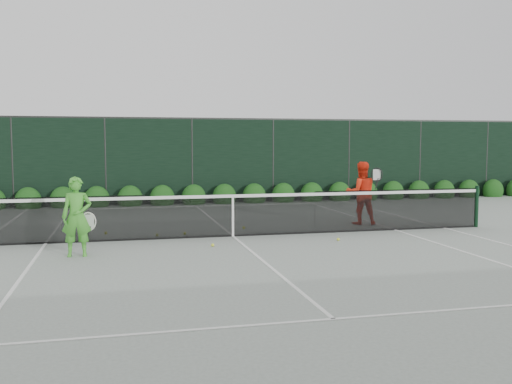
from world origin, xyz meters
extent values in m
plane|color=gray|center=(0.00, 0.00, 0.00)|extent=(80.00, 80.00, 0.00)
cylinder|color=black|center=(6.40, 0.00, 0.54)|extent=(0.10, 0.10, 1.07)
cube|color=black|center=(-4.20, 0.00, 0.51)|extent=(4.40, 0.01, 1.02)
cube|color=black|center=(0.00, 0.00, 0.48)|extent=(4.00, 0.01, 0.96)
cube|color=black|center=(4.20, 0.00, 0.51)|extent=(4.40, 0.01, 1.02)
cube|color=white|center=(0.00, 0.00, 0.94)|extent=(12.80, 0.03, 0.07)
cube|color=black|center=(0.00, 0.00, 0.02)|extent=(12.80, 0.02, 0.04)
cube|color=white|center=(0.00, 0.00, 0.46)|extent=(0.05, 0.03, 0.91)
imported|color=green|center=(-3.35, -1.55, 0.77)|extent=(0.56, 0.37, 1.53)
torus|color=silver|center=(-3.15, -1.45, 0.65)|extent=(0.30, 0.04, 0.30)
cylinder|color=black|center=(-3.15, -1.45, 0.41)|extent=(0.10, 0.03, 0.30)
imported|color=#F93015|center=(3.71, 1.16, 0.83)|extent=(0.91, 0.76, 1.67)
torus|color=black|center=(4.06, 0.96, 1.33)|extent=(0.30, 0.11, 0.30)
cylinder|color=black|center=(4.06, 0.96, 1.09)|extent=(0.10, 0.03, 0.30)
cube|color=white|center=(5.49, 0.00, 0.01)|extent=(0.06, 23.77, 0.01)
cube|color=white|center=(-4.12, 0.00, 0.01)|extent=(0.06, 23.77, 0.01)
cube|color=white|center=(4.12, 0.00, 0.01)|extent=(0.06, 23.77, 0.01)
cube|color=white|center=(0.00, 11.88, 0.01)|extent=(11.03, 0.06, 0.01)
cube|color=white|center=(0.00, 6.40, 0.01)|extent=(8.23, 0.06, 0.01)
cube|color=white|center=(0.00, -6.40, 0.01)|extent=(8.23, 0.06, 0.01)
cube|color=white|center=(0.00, 0.00, 0.01)|extent=(0.06, 12.80, 0.01)
cube|color=black|center=(0.00, 7.50, 1.50)|extent=(32.00, 0.06, 3.00)
cube|color=#262826|center=(0.00, 7.50, 3.03)|extent=(32.00, 0.06, 0.06)
cylinder|color=#262826|center=(-6.00, 7.50, 1.50)|extent=(0.08, 0.08, 3.00)
cylinder|color=#262826|center=(-3.00, 7.50, 1.50)|extent=(0.08, 0.08, 3.00)
cylinder|color=#262826|center=(0.00, 7.50, 1.50)|extent=(0.08, 0.08, 3.00)
cylinder|color=#262826|center=(3.00, 7.50, 1.50)|extent=(0.08, 0.08, 3.00)
cylinder|color=#262826|center=(6.00, 7.50, 1.50)|extent=(0.08, 0.08, 3.00)
cylinder|color=#262826|center=(9.00, 7.50, 1.50)|extent=(0.08, 0.08, 3.00)
cylinder|color=#262826|center=(12.00, 7.50, 1.50)|extent=(0.08, 0.08, 3.00)
ellipsoid|color=#113D10|center=(-5.50, 7.15, 0.23)|extent=(0.86, 0.65, 0.94)
ellipsoid|color=#113D10|center=(-4.40, 7.15, 0.23)|extent=(0.86, 0.65, 0.94)
ellipsoid|color=#113D10|center=(-3.30, 7.15, 0.23)|extent=(0.86, 0.65, 0.94)
ellipsoid|color=#113D10|center=(-2.20, 7.15, 0.23)|extent=(0.86, 0.65, 0.94)
ellipsoid|color=#113D10|center=(-1.10, 7.15, 0.23)|extent=(0.86, 0.65, 0.94)
ellipsoid|color=#113D10|center=(0.00, 7.15, 0.23)|extent=(0.86, 0.65, 0.94)
ellipsoid|color=#113D10|center=(1.10, 7.15, 0.23)|extent=(0.86, 0.65, 0.94)
ellipsoid|color=#113D10|center=(2.20, 7.15, 0.23)|extent=(0.86, 0.65, 0.94)
ellipsoid|color=#113D10|center=(3.30, 7.15, 0.23)|extent=(0.86, 0.65, 0.94)
ellipsoid|color=#113D10|center=(4.40, 7.15, 0.23)|extent=(0.86, 0.65, 0.94)
ellipsoid|color=#113D10|center=(5.50, 7.15, 0.23)|extent=(0.86, 0.65, 0.94)
ellipsoid|color=#113D10|center=(6.60, 7.15, 0.23)|extent=(0.86, 0.65, 0.94)
ellipsoid|color=#113D10|center=(7.70, 7.15, 0.23)|extent=(0.86, 0.65, 0.94)
ellipsoid|color=#113D10|center=(8.80, 7.15, 0.23)|extent=(0.86, 0.65, 0.94)
ellipsoid|color=#113D10|center=(9.90, 7.15, 0.23)|extent=(0.86, 0.65, 0.94)
ellipsoid|color=#113D10|center=(11.00, 7.15, 0.23)|extent=(0.86, 0.65, 0.94)
ellipsoid|color=#113D10|center=(12.10, 7.15, 0.23)|extent=(0.86, 0.65, 0.94)
sphere|color=yellow|center=(0.49, 1.06, 0.03)|extent=(0.07, 0.07, 0.07)
sphere|color=yellow|center=(2.16, -1.11, 0.03)|extent=(0.07, 0.07, 0.07)
sphere|color=yellow|center=(-0.66, -1.17, 0.03)|extent=(0.07, 0.07, 0.07)
sphere|color=yellow|center=(-1.71, 0.43, 0.03)|extent=(0.07, 0.07, 0.07)
sphere|color=yellow|center=(-1.06, 0.51, 0.03)|extent=(0.07, 0.07, 0.07)
sphere|color=yellow|center=(-2.88, 0.99, 0.03)|extent=(0.07, 0.07, 0.07)
camera|label=1|loc=(-2.53, -12.85, 2.18)|focal=40.00mm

